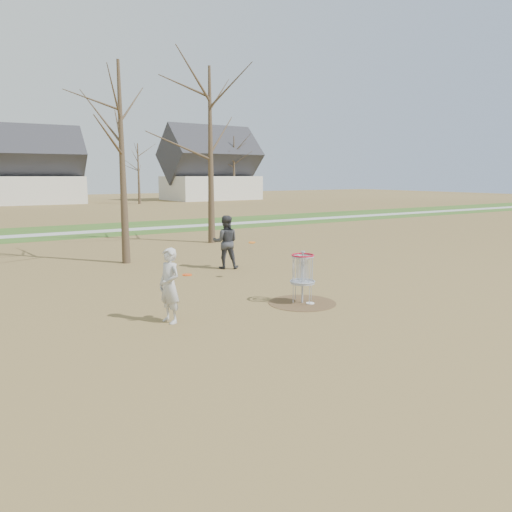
{
  "coord_description": "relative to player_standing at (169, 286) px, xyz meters",
  "views": [
    {
      "loc": [
        -7.89,
        -10.2,
        3.35
      ],
      "look_at": [
        -0.5,
        1.5,
        1.1
      ],
      "focal_mm": 35.0,
      "sensor_mm": 36.0,
      "label": 1
    }
  ],
  "objects": [
    {
      "name": "ground",
      "position": [
        3.63,
        -0.23,
        -0.86
      ],
      "size": [
        160.0,
        160.0,
        0.0
      ],
      "primitive_type": "plane",
      "color": "brown",
      "rests_on": "ground"
    },
    {
      "name": "green_band",
      "position": [
        3.63,
        20.77,
        -0.86
      ],
      "size": [
        160.0,
        8.0,
        0.01
      ],
      "primitive_type": "cube",
      "color": "#2D5119",
      "rests_on": "ground"
    },
    {
      "name": "footpath",
      "position": [
        3.63,
        19.77,
        -0.85
      ],
      "size": [
        160.0,
        1.5,
        0.01
      ],
      "primitive_type": "cube",
      "color": "#9E9E99",
      "rests_on": "green_band"
    },
    {
      "name": "dirt_circle",
      "position": [
        3.63,
        -0.23,
        -0.86
      ],
      "size": [
        1.8,
        1.8,
        0.01
      ],
      "primitive_type": "cylinder",
      "color": "#47331E",
      "rests_on": "ground"
    },
    {
      "name": "player_standing",
      "position": [
        0.0,
        0.0,
        0.0
      ],
      "size": [
        0.55,
        0.71,
        1.73
      ],
      "primitive_type": "imported",
      "rotation": [
        0.0,
        0.0,
        -1.33
      ],
      "color": "#BABABA",
      "rests_on": "ground"
    },
    {
      "name": "player_throwing",
      "position": [
        4.34,
        5.24,
        0.1
      ],
      "size": [
        1.17,
        1.09,
        1.93
      ],
      "primitive_type": "imported",
      "rotation": [
        0.0,
        0.0,
        2.64
      ],
      "color": "#343539",
      "rests_on": "ground"
    },
    {
      "name": "disc_grounded",
      "position": [
        3.75,
        -0.41,
        -0.84
      ],
      "size": [
        0.22,
        0.22,
        0.02
      ],
      "primitive_type": "cylinder",
      "color": "white",
      "rests_on": "dirt_circle"
    },
    {
      "name": "discs_in_play",
      "position": [
        2.35,
        1.57,
        0.29
      ],
      "size": [
        3.98,
        3.47,
        0.14
      ],
      "color": "orange",
      "rests_on": "ground"
    },
    {
      "name": "disc_golf_basket",
      "position": [
        3.63,
        -0.23,
        0.05
      ],
      "size": [
        0.64,
        0.64,
        1.35
      ],
      "color": "#9EA3AD",
      "rests_on": "ground"
    },
    {
      "name": "bare_trees",
      "position": [
        5.41,
        35.56,
        4.48
      ],
      "size": [
        52.62,
        44.98,
        9.0
      ],
      "color": "#382B1E",
      "rests_on": "ground"
    },
    {
      "name": "houses_row",
      "position": [
        7.95,
        52.33,
        2.66
      ],
      "size": [
        56.51,
        10.01,
        7.26
      ],
      "color": "silver",
      "rests_on": "ground"
    }
  ]
}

